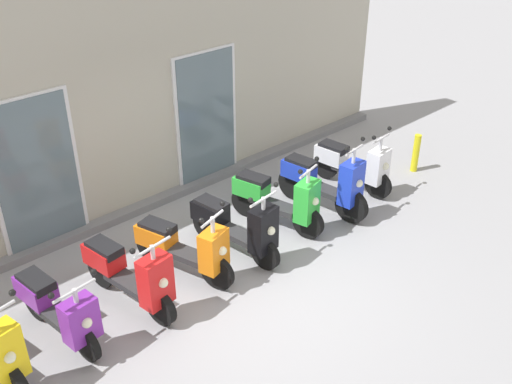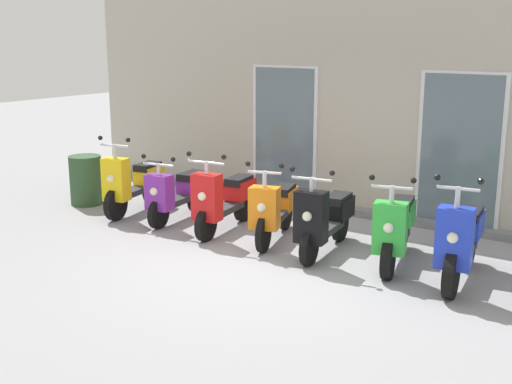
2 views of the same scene
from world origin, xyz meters
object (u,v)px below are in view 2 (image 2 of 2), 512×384
Objects in this scene: scooter_yellow at (133,182)px; trash_bin at (86,180)px; scooter_black at (325,218)px; scooter_blue at (461,241)px; scooter_red at (224,199)px; scooter_orange at (275,208)px; scooter_purple at (178,192)px; scooter_green at (396,228)px.

scooter_yellow reaches higher than trash_bin.
scooter_blue reaches higher than scooter_black.
scooter_yellow is at bearing -180.00° from scooter_red.
scooter_black is (3.50, -0.05, -0.01)m from scooter_yellow.
scooter_black is at bearing -1.86° from scooter_red.
scooter_orange is (0.85, 0.04, -0.02)m from scooter_red.
scooter_purple is 0.94× the size of scooter_green.
scooter_orange reaches higher than scooter_purple.
trash_bin is at bearing -178.69° from scooter_green.
scooter_blue reaches higher than scooter_orange.
scooter_purple is 0.96× the size of scooter_orange.
scooter_red is at bearing 1.20° from trash_bin.
scooter_yellow is 1.81m from scooter_red.
scooter_black is 1.92× the size of trash_bin.
scooter_purple is 2.62m from scooter_black.
scooter_blue is at bearing -2.00° from scooter_purple.
scooter_yellow is 1.05× the size of scooter_purple.
scooter_red reaches higher than scooter_purple.
scooter_green is 0.87m from scooter_blue.
scooter_blue is (5.28, -0.09, 0.01)m from scooter_yellow.
trash_bin is (-1.05, -0.06, -0.08)m from scooter_yellow.
scooter_black is 4.54m from trash_bin.
scooter_purple is at bearing 176.18° from scooter_red.
scooter_blue reaches higher than trash_bin.
scooter_blue is at bearing -0.28° from trash_bin.
scooter_black is (2.62, -0.12, 0.03)m from scooter_purple.
scooter_purple is 3.55m from scooter_green.
scooter_red is (0.93, -0.06, 0.03)m from scooter_purple.
scooter_green is (1.76, 0.02, 0.01)m from scooter_orange.
trash_bin is at bearing -179.93° from scooter_black.
scooter_purple is 0.90× the size of scooter_blue.
scooter_orange is 2.63m from scooter_blue.
scooter_purple is at bearing 3.64° from trash_bin.
scooter_green is 0.95× the size of scooter_blue.
trash_bin is (-4.54, -0.01, -0.07)m from scooter_black.
scooter_red is 0.96× the size of scooter_blue.
scooter_red is at bearing -178.57° from scooter_green.
scooter_green is (2.61, 0.07, -0.01)m from scooter_red.
scooter_orange is at bearing 177.05° from scooter_blue.
scooter_yellow is 0.88m from scooter_purple.
scooter_black is (0.84, -0.10, 0.01)m from scooter_orange.
scooter_orange is 0.98× the size of scooter_green.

